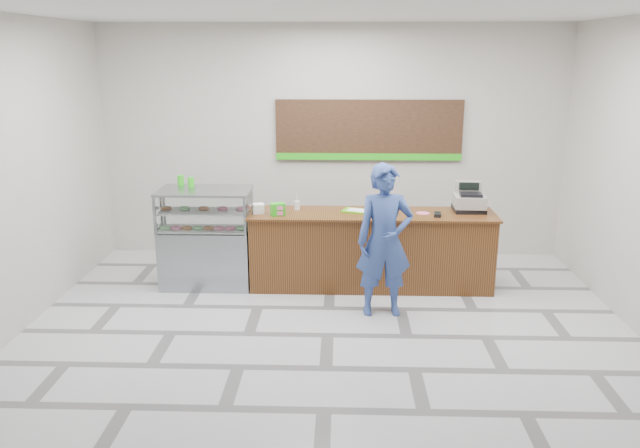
{
  "coord_description": "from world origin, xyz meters",
  "views": [
    {
      "loc": [
        0.13,
        -6.44,
        3.1
      ],
      "look_at": [
        -0.12,
        0.9,
        1.05
      ],
      "focal_mm": 35.0,
      "sensor_mm": 36.0,
      "label": 1
    }
  ],
  "objects_px": {
    "serving_tray": "(356,211)",
    "customer": "(384,241)",
    "cash_register": "(469,200)",
    "display_case": "(207,237)",
    "sales_counter": "(371,250)"
  },
  "relations": [
    {
      "from": "serving_tray",
      "to": "customer",
      "type": "distance_m",
      "value": 1.03
    },
    {
      "from": "cash_register",
      "to": "customer",
      "type": "height_order",
      "value": "customer"
    },
    {
      "from": "customer",
      "to": "display_case",
      "type": "bearing_deg",
      "value": 153.69
    },
    {
      "from": "display_case",
      "to": "cash_register",
      "type": "xyz_separation_m",
      "value": [
        3.52,
        0.16,
        0.5
      ]
    },
    {
      "from": "sales_counter",
      "to": "display_case",
      "type": "xyz_separation_m",
      "value": [
        -2.22,
        -0.0,
        0.16
      ]
    },
    {
      "from": "display_case",
      "to": "serving_tray",
      "type": "bearing_deg",
      "value": 2.16
    },
    {
      "from": "display_case",
      "to": "sales_counter",
      "type": "bearing_deg",
      "value": 0.01
    },
    {
      "from": "display_case",
      "to": "serving_tray",
      "type": "height_order",
      "value": "display_case"
    },
    {
      "from": "sales_counter",
      "to": "customer",
      "type": "bearing_deg",
      "value": -83.01
    },
    {
      "from": "cash_register",
      "to": "customer",
      "type": "distance_m",
      "value": 1.61
    },
    {
      "from": "serving_tray",
      "to": "customer",
      "type": "xyz_separation_m",
      "value": [
        0.32,
        -0.97,
        -0.12
      ]
    },
    {
      "from": "customer",
      "to": "cash_register",
      "type": "bearing_deg",
      "value": 36.36
    },
    {
      "from": "sales_counter",
      "to": "display_case",
      "type": "relative_size",
      "value": 2.45
    },
    {
      "from": "sales_counter",
      "to": "display_case",
      "type": "distance_m",
      "value": 2.23
    },
    {
      "from": "sales_counter",
      "to": "serving_tray",
      "type": "xyz_separation_m",
      "value": [
        -0.21,
        0.08,
        0.52
      ]
    }
  ]
}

